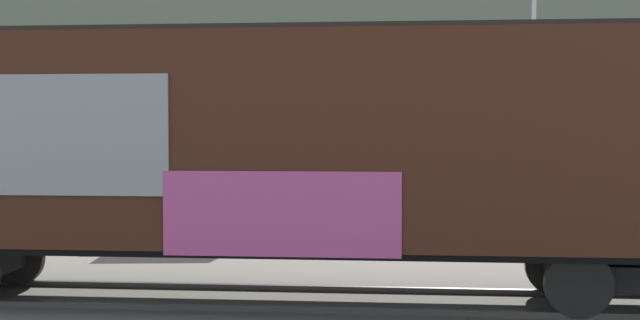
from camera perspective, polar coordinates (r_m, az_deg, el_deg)
The scene contains 7 objects.
ground_plane at distance 11.70m, azimuth -1.71°, elevation -10.28°, with size 260.00×260.00×0.00m, color slate.
track at distance 11.60m, azimuth 6.94°, elevation -10.22°, with size 60.00×5.08×0.08m.
freight_car at distance 11.45m, azimuth -3.68°, elevation 1.16°, with size 15.11×3.83×4.08m.
flagpole at distance 21.98m, azimuth 14.74°, elevation 8.60°, with size 1.48×0.50×7.81m.
hillside at distance 66.99m, azimuth 1.42°, elevation 5.00°, with size 119.70×33.97×16.00m.
parked_car_blue at distance 18.03m, azimuth -8.09°, elevation -3.29°, with size 4.21×2.24×1.51m.
parked_car_tan at distance 18.42m, azimuth 11.01°, elevation -3.24°, with size 4.87×2.46×1.50m.
Camera 1 is at (0.74, -11.39, 2.56)m, focal length 43.47 mm.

